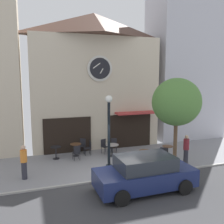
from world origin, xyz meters
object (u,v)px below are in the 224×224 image
object	(u,v)px
cafe_chair_near_lamp	(114,144)
pedestrian_maroon	(186,149)
cafe_chair_near_tree	(77,152)
parked_car_navy	(145,174)
cafe_chair_mid_row	(89,147)
cafe_chair_left_end	(104,145)
cafe_chair_outer	(82,145)
cafe_table_near_curb	(56,151)
cafe_table_center	(168,150)
cafe_table_center_left	(112,147)
cafe_table_near_door	(145,154)
street_lamp	(109,134)
cafe_chair_facing_wall	(164,153)
pedestrian_orange	(24,162)
street_tree	(177,102)
cafe_table_leftmost	(76,147)

from	to	relation	value
cafe_chair_near_lamp	pedestrian_maroon	bearing A→B (deg)	-47.98
cafe_chair_near_tree	parked_car_navy	size ratio (longest dim) A/B	0.21
cafe_chair_mid_row	cafe_chair_left_end	bearing A→B (deg)	2.20
cafe_chair_outer	cafe_table_near_curb	bearing A→B (deg)	-156.83
cafe_chair_mid_row	cafe_table_center	bearing A→B (deg)	-26.59
cafe_table_center_left	cafe_table_near_door	distance (m)	2.29
cafe_table_near_door	cafe_chair_outer	xyz separation A→B (m)	(-2.96, 3.17, -0.01)
street_lamp	pedestrian_maroon	bearing A→B (deg)	-3.87
cafe_table_near_door	cafe_chair_facing_wall	world-z (taller)	cafe_chair_facing_wall
cafe_chair_near_tree	pedestrian_maroon	xyz separation A→B (m)	(5.73, -2.58, 0.33)
cafe_chair_outer	parked_car_navy	size ratio (longest dim) A/B	0.21
pedestrian_orange	street_lamp	bearing A→B (deg)	-5.76
cafe_chair_near_lamp	pedestrian_orange	world-z (taller)	pedestrian_orange
pedestrian_orange	cafe_table_center	bearing A→B (deg)	3.43
cafe_chair_facing_wall	pedestrian_maroon	distance (m)	1.26
cafe_table_near_door	cafe_chair_near_tree	distance (m)	4.01
cafe_chair_left_end	cafe_chair_near_tree	size ratio (longest dim) A/B	1.00
cafe_table_center_left	cafe_chair_left_end	size ratio (longest dim) A/B	0.89
cafe_chair_facing_wall	cafe_table_near_curb	bearing A→B (deg)	156.08
cafe_chair_mid_row	parked_car_navy	xyz separation A→B (m)	(1.15, -5.62, 0.23)
cafe_chair_mid_row	cafe_table_near_door	bearing A→B (deg)	-43.66
street_lamp	pedestrian_orange	xyz separation A→B (m)	(-4.15, 0.42, -1.16)
cafe_table_center	cafe_chair_mid_row	world-z (taller)	cafe_chair_mid_row
street_lamp	street_tree	world-z (taller)	street_tree
cafe_chair_left_end	cafe_chair_mid_row	world-z (taller)	same
cafe_chair_near_lamp	cafe_chair_mid_row	bearing A→B (deg)	-178.02
cafe_chair_near_lamp	cafe_chair_outer	size ratio (longest dim) A/B	1.00
street_tree	cafe_table_center	bearing A→B (deg)	73.49
cafe_table_center_left	pedestrian_orange	bearing A→B (deg)	-159.16
street_tree	cafe_chair_near_tree	bearing A→B (deg)	149.96
cafe_table_near_door	cafe_chair_facing_wall	size ratio (longest dim) A/B	0.83
cafe_table_leftmost	pedestrian_maroon	bearing A→B (deg)	-31.39
cafe_table_near_curb	cafe_chair_left_end	distance (m)	3.09
cafe_chair_facing_wall	cafe_chair_mid_row	size ratio (longest dim) A/B	1.00
cafe_table_center_left	cafe_table_near_door	xyz separation A→B (m)	(1.36, -1.85, -0.02)
street_lamp	cafe_chair_near_tree	size ratio (longest dim) A/B	4.42
cafe_chair_mid_row	pedestrian_orange	xyz separation A→B (m)	(-3.81, -2.67, 0.33)
cafe_chair_facing_wall	pedestrian_maroon	world-z (taller)	pedestrian_maroon
cafe_table_near_door	cafe_chair_near_lamp	xyz separation A→B (m)	(-0.99, 2.62, -0.01)
cafe_table_near_curb	pedestrian_orange	size ratio (longest dim) A/B	0.45
cafe_table_leftmost	cafe_table_center	xyz separation A→B (m)	(5.17, -2.22, -0.03)
cafe_table_center	cafe_chair_left_end	xyz separation A→B (m)	(-3.32, 2.22, 0.02)
cafe_table_leftmost	cafe_chair_mid_row	size ratio (longest dim) A/B	0.86
cafe_table_leftmost	cafe_chair_outer	xyz separation A→B (m)	(0.54, 0.57, -0.01)
cafe_table_leftmost	cafe_chair_left_end	bearing A→B (deg)	-0.01
street_lamp	cafe_chair_outer	xyz separation A→B (m)	(-0.61, 3.70, -1.49)
cafe_table_center	parked_car_navy	size ratio (longest dim) A/B	0.18
street_tree	cafe_table_leftmost	xyz separation A→B (m)	(-4.75, 3.65, -3.03)
cafe_table_center_left	cafe_chair_mid_row	bearing A→B (deg)	151.71
street_tree	pedestrian_orange	world-z (taller)	street_tree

